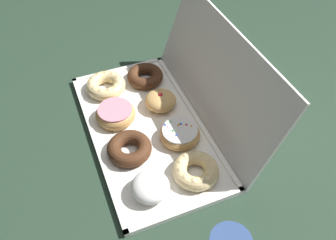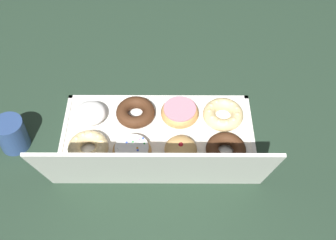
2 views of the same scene
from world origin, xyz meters
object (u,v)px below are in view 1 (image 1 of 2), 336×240
jelly_filled_donut_5 (161,100)px  sprinkle_donut_6 (180,134)px  donut_box (146,129)px  powdered_filled_donut_3 (150,187)px  cruller_donut_0 (106,85)px  cruller_donut_7 (196,170)px  chocolate_cake_ring_donut_2 (129,148)px  pink_frosted_donut_1 (116,114)px  chocolate_cake_ring_donut_4 (145,76)px

jelly_filled_donut_5 → sprinkle_donut_6: size_ratio=0.84×
donut_box → powdered_filled_donut_3: (0.19, -0.06, 0.03)m
cruller_donut_0 → cruller_donut_7: size_ratio=1.05×
chocolate_cake_ring_donut_2 → donut_box: bearing=134.0°
pink_frosted_donut_1 → chocolate_cake_ring_donut_4: (-0.12, 0.13, -0.00)m
donut_box → chocolate_cake_ring_donut_2: size_ratio=4.81×
donut_box → jelly_filled_donut_5: size_ratio=6.13×
cruller_donut_0 → chocolate_cake_ring_donut_4: 0.12m
chocolate_cake_ring_donut_2 → powdered_filled_donut_3: (0.13, 0.01, 0.01)m
powdered_filled_donut_3 → cruller_donut_7: (-0.01, 0.12, -0.00)m
pink_frosted_donut_1 → chocolate_cake_ring_donut_4: bearing=133.7°
chocolate_cake_ring_donut_2 → cruller_donut_7: cruller_donut_7 is taller
pink_frosted_donut_1 → chocolate_cake_ring_donut_2: pink_frosted_donut_1 is taller
cruller_donut_0 → jelly_filled_donut_5: size_ratio=1.32×
jelly_filled_donut_5 → cruller_donut_7: (0.25, -0.01, -0.00)m
jelly_filled_donut_5 → chocolate_cake_ring_donut_2: bearing=-46.0°
cruller_donut_0 → sprinkle_donut_6: 0.29m
chocolate_cake_ring_donut_2 → sprinkle_donut_6: 0.14m
cruller_donut_0 → chocolate_cake_ring_donut_2: (0.25, -0.01, -0.00)m
chocolate_cake_ring_donut_2 → cruller_donut_0: bearing=178.3°
chocolate_cake_ring_donut_2 → chocolate_cake_ring_donut_4: chocolate_cake_ring_donut_2 is taller
chocolate_cake_ring_donut_4 → powdered_filled_donut_3: bearing=-17.7°
powdered_filled_donut_3 → jelly_filled_donut_5: 0.29m
chocolate_cake_ring_donut_2 → jelly_filled_donut_5: (-0.13, 0.13, 0.00)m
sprinkle_donut_6 → powdered_filled_donut_3: bearing=-45.2°
pink_frosted_donut_1 → cruller_donut_7: bearing=26.3°
cruller_donut_7 → sprinkle_donut_6: bearing=174.9°
donut_box → chocolate_cake_ring_donut_4: bearing=161.3°
cruller_donut_0 → jelly_filled_donut_5: 0.18m
chocolate_cake_ring_donut_4 → cruller_donut_7: cruller_donut_7 is taller
powdered_filled_donut_3 → chocolate_cake_ring_donut_4: size_ratio=0.81×
cruller_donut_0 → powdered_filled_donut_3: powdered_filled_donut_3 is taller
chocolate_cake_ring_donut_4 → jelly_filled_donut_5: 0.12m
chocolate_cake_ring_donut_2 → jelly_filled_donut_5: jelly_filled_donut_5 is taller
powdered_filled_donut_3 → sprinkle_donut_6: powdered_filled_donut_3 is taller
donut_box → cruller_donut_0: 0.20m
cruller_donut_0 → chocolate_cake_ring_donut_2: cruller_donut_0 is taller
chocolate_cake_ring_donut_4 → pink_frosted_donut_1: bearing=-46.3°
chocolate_cake_ring_donut_4 → chocolate_cake_ring_donut_2: bearing=-27.4°
jelly_filled_donut_5 → sprinkle_donut_6: (0.13, 0.00, -0.00)m
donut_box → chocolate_cake_ring_donut_2: bearing=-46.0°
cruller_donut_0 → pink_frosted_donut_1: same height
chocolate_cake_ring_donut_2 → chocolate_cake_ring_donut_4: bearing=152.6°
chocolate_cake_ring_donut_4 → donut_box: bearing=-18.7°
pink_frosted_donut_1 → jelly_filled_donut_5: (-0.00, 0.13, 0.00)m
chocolate_cake_ring_donut_4 → sprinkle_donut_6: bearing=1.3°
donut_box → powdered_filled_donut_3: 0.21m
sprinkle_donut_6 → chocolate_cake_ring_donut_4: bearing=-178.7°
jelly_filled_donut_5 → pink_frosted_donut_1: bearing=-89.8°
pink_frosted_donut_1 → cruller_donut_7: 0.28m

